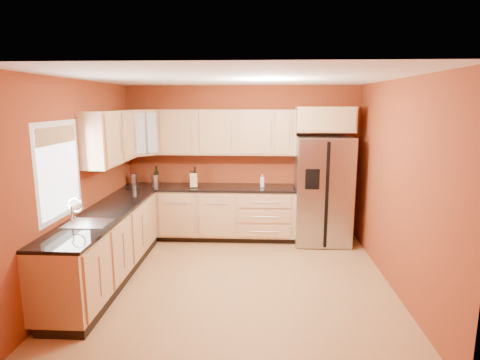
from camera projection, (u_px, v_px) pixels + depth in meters
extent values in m
plane|color=#AE7743|center=(235.00, 282.00, 5.26)|extent=(4.00, 4.00, 0.00)
plane|color=white|center=(234.00, 78.00, 4.77)|extent=(4.00, 4.00, 0.00)
cube|color=maroon|center=(242.00, 162.00, 6.98)|extent=(4.00, 0.04, 2.60)
cube|color=maroon|center=(218.00, 237.00, 3.06)|extent=(4.00, 0.04, 2.60)
cube|color=maroon|center=(79.00, 183.00, 5.12)|extent=(0.04, 4.00, 2.60)
cube|color=maroon|center=(397.00, 186.00, 4.92)|extent=(0.04, 4.00, 2.60)
cube|color=tan|center=(209.00, 214.00, 6.87)|extent=(2.90, 0.60, 0.88)
cube|color=tan|center=(106.00, 247.00, 5.26)|extent=(0.60, 2.80, 0.88)
cube|color=black|center=(209.00, 188.00, 6.78)|extent=(2.90, 0.62, 0.04)
cube|color=black|center=(104.00, 214.00, 5.18)|extent=(0.62, 2.80, 0.04)
cube|color=tan|center=(227.00, 132.00, 6.73)|extent=(2.30, 0.33, 0.75)
cube|color=tan|center=(110.00, 137.00, 5.72)|extent=(0.33, 1.35, 0.75)
cube|color=tan|center=(141.00, 133.00, 6.64)|extent=(0.67, 0.67, 0.75)
cube|color=tan|center=(324.00, 119.00, 6.48)|extent=(0.92, 0.60, 0.40)
cube|color=#B2B2B7|center=(322.00, 190.00, 6.62)|extent=(0.90, 0.75, 1.78)
cube|color=white|center=(59.00, 170.00, 4.58)|extent=(0.03, 0.90, 1.00)
cylinder|color=#B2B2B7|center=(134.00, 179.00, 6.87)|extent=(0.13, 0.13, 0.20)
cylinder|color=#B2B2B7|center=(156.00, 181.00, 6.75)|extent=(0.16, 0.16, 0.20)
cube|color=tan|center=(193.00, 180.00, 6.69)|extent=(0.14, 0.13, 0.24)
cylinder|color=white|center=(262.00, 181.00, 6.75)|extent=(0.07, 0.07, 0.20)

